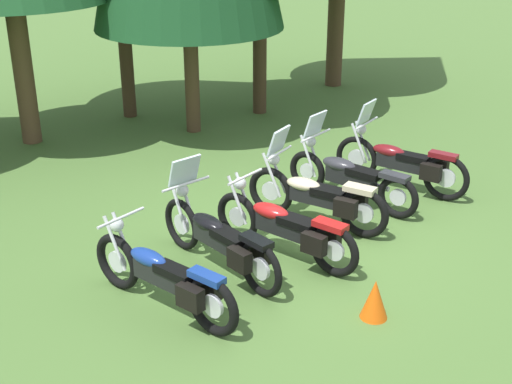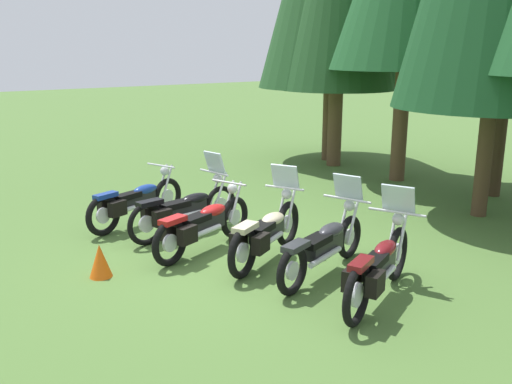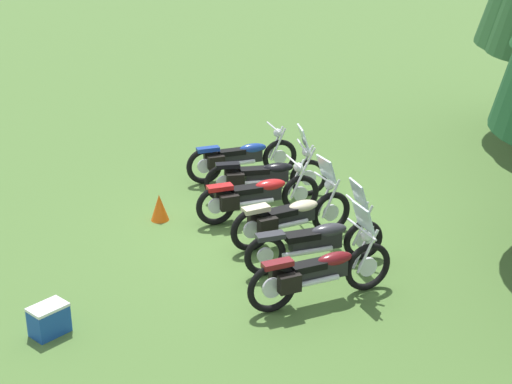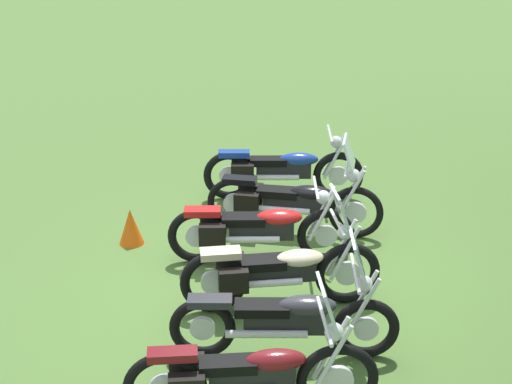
% 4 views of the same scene
% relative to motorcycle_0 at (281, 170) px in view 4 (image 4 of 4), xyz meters
% --- Properties ---
extents(ground_plane, '(80.00, 80.00, 0.00)m').
position_rel_motorcycle_0_xyz_m(ground_plane, '(2.37, 0.59, -0.45)').
color(ground_plane, '#4C7033').
extents(motorcycle_0, '(0.95, 2.21, 1.01)m').
position_rel_motorcycle_0_xyz_m(motorcycle_0, '(0.00, 0.00, 0.00)').
color(motorcycle_0, black).
rests_on(motorcycle_0, ground_plane).
extents(motorcycle_1, '(0.79, 2.31, 1.37)m').
position_rel_motorcycle_0_xyz_m(motorcycle_1, '(1.01, 0.43, 0.02)').
color(motorcycle_1, black).
rests_on(motorcycle_1, ground_plane).
extents(motorcycle_2, '(0.99, 2.21, 1.01)m').
position_rel_motorcycle_0_xyz_m(motorcycle_2, '(1.91, 0.25, 0.00)').
color(motorcycle_2, black).
rests_on(motorcycle_2, ground_plane).
extents(motorcycle_3, '(1.09, 2.08, 1.38)m').
position_rel_motorcycle_0_xyz_m(motorcycle_3, '(2.85, 0.78, 0.02)').
color(motorcycle_3, black).
rests_on(motorcycle_3, ground_plane).
extents(motorcycle_4, '(0.96, 2.24, 1.34)m').
position_rel_motorcycle_0_xyz_m(motorcycle_4, '(3.75, 1.13, 0.01)').
color(motorcycle_4, black).
rests_on(motorcycle_4, ground_plane).
extents(motorcycle_5, '(1.08, 2.17, 1.39)m').
position_rel_motorcycle_0_xyz_m(motorcycle_5, '(4.80, 1.05, 0.04)').
color(motorcycle_5, black).
rests_on(motorcycle_5, ground_plane).
extents(traffic_cone, '(0.32, 0.32, 0.48)m').
position_rel_motorcycle_0_xyz_m(traffic_cone, '(1.91, -1.46, -0.21)').
color(traffic_cone, '#EA590F').
rests_on(traffic_cone, ground_plane).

